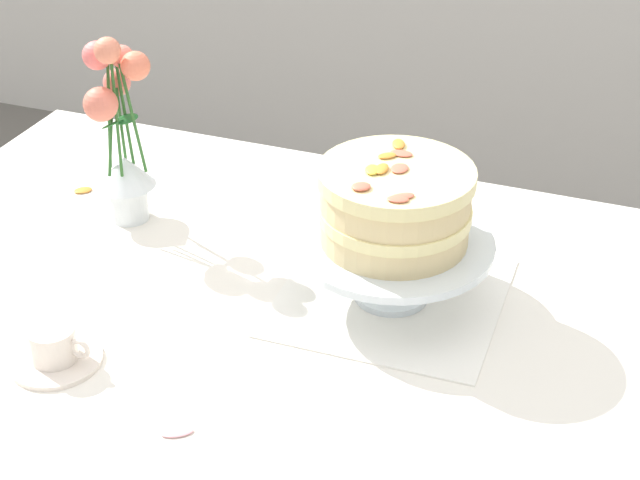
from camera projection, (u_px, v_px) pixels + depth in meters
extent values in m
cube|color=white|center=(276.00, 322.00, 1.45)|extent=(1.40, 1.00, 0.03)
cylinder|color=brown|center=(95.00, 299.00, 2.14)|extent=(0.06, 0.06, 0.71)
cube|color=white|center=(391.00, 297.00, 1.47)|extent=(0.33, 0.33, 0.00)
cylinder|color=silver|center=(391.00, 293.00, 1.47)|extent=(0.11, 0.11, 0.01)
cylinder|color=silver|center=(392.00, 269.00, 1.45)|extent=(0.03, 0.03, 0.07)
cylinder|color=silver|center=(393.00, 244.00, 1.42)|extent=(0.29, 0.29, 0.01)
cylinder|color=beige|center=(394.00, 229.00, 1.41)|extent=(0.21, 0.21, 0.04)
cylinder|color=beige|center=(395.00, 212.00, 1.40)|extent=(0.22, 0.22, 0.02)
cylinder|color=beige|center=(396.00, 195.00, 1.38)|extent=(0.21, 0.21, 0.04)
cylinder|color=beige|center=(396.00, 176.00, 1.37)|extent=(0.22, 0.22, 0.02)
ellipsoid|color=orange|center=(382.00, 169.00, 1.36)|extent=(0.02, 0.03, 0.01)
ellipsoid|color=orange|center=(399.00, 144.00, 1.42)|extent=(0.03, 0.04, 0.01)
ellipsoid|color=#E56B51|center=(400.00, 168.00, 1.36)|extent=(0.03, 0.03, 0.00)
ellipsoid|color=#E56B51|center=(401.00, 153.00, 1.40)|extent=(0.03, 0.02, 0.00)
ellipsoid|color=#E56B51|center=(398.00, 199.00, 1.29)|extent=(0.03, 0.02, 0.00)
ellipsoid|color=orange|center=(387.00, 156.00, 1.39)|extent=(0.03, 0.03, 0.00)
ellipsoid|color=yellow|center=(372.00, 170.00, 1.35)|extent=(0.03, 0.03, 0.01)
ellipsoid|color=#E56B51|center=(361.00, 187.00, 1.31)|extent=(0.03, 0.03, 0.01)
ellipsoid|color=#E56B51|center=(402.00, 197.00, 1.29)|extent=(0.04, 0.04, 0.00)
cylinder|color=silver|center=(129.00, 201.00, 1.66)|extent=(0.06, 0.06, 0.06)
cone|color=silver|center=(125.00, 171.00, 1.63)|extent=(0.10, 0.10, 0.05)
cylinder|color=#2D6028|center=(133.00, 119.00, 1.57)|extent=(0.03, 0.01, 0.18)
sphere|color=#F17757|center=(135.00, 66.00, 1.52)|extent=(0.05, 0.05, 0.05)
cylinder|color=#2D6028|center=(125.00, 113.00, 1.58)|extent=(0.01, 0.02, 0.19)
sphere|color=#FB7A67|center=(122.00, 57.00, 1.54)|extent=(0.04, 0.04, 0.04)
ellipsoid|color=#236B2D|center=(127.00, 119.00, 1.58)|extent=(0.03, 0.05, 0.01)
cylinder|color=#2D6028|center=(121.00, 125.00, 1.61)|extent=(0.02, 0.02, 0.14)
sphere|color=#E57769|center=(117.00, 82.00, 1.58)|extent=(0.04, 0.04, 0.04)
cylinder|color=#2D6028|center=(109.00, 113.00, 1.58)|extent=(0.02, 0.01, 0.19)
sphere|color=#F26D68|center=(97.00, 55.00, 1.53)|extent=(0.04, 0.04, 0.04)
cylinder|color=#2D6028|center=(111.00, 138.00, 1.58)|extent=(0.01, 0.03, 0.13)
sphere|color=#E5735D|center=(101.00, 104.00, 1.54)|extent=(0.05, 0.05, 0.05)
ellipsoid|color=#236B2D|center=(113.00, 124.00, 1.56)|extent=(0.03, 0.05, 0.01)
cylinder|color=#2D6028|center=(116.00, 113.00, 1.55)|extent=(0.01, 0.02, 0.21)
sphere|color=#E97F60|center=(107.00, 51.00, 1.49)|extent=(0.04, 0.04, 0.04)
cylinder|color=silver|center=(56.00, 360.00, 1.34)|extent=(0.13, 0.13, 0.01)
cylinder|color=silver|center=(53.00, 343.00, 1.33)|extent=(0.06, 0.06, 0.05)
torus|color=silver|center=(80.00, 349.00, 1.31)|extent=(0.03, 0.01, 0.03)
ellipsoid|color=orange|center=(83.00, 190.00, 1.75)|extent=(0.04, 0.04, 0.00)
ellipsoid|color=pink|center=(177.00, 432.00, 1.22)|extent=(0.04, 0.04, 0.00)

